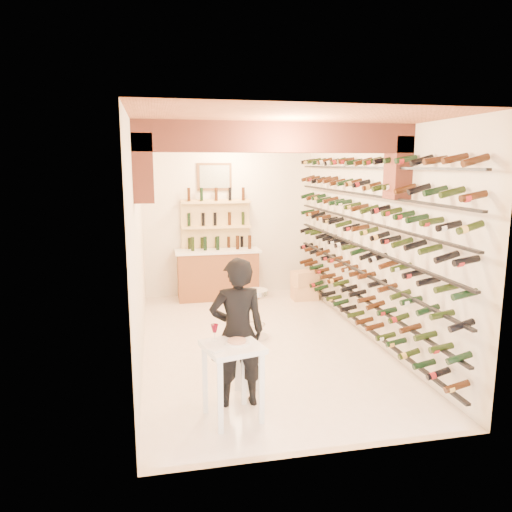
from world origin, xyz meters
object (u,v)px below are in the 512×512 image
Objects in this scene: tasting_table at (232,358)px; crate_lower at (304,292)px; person at (237,332)px; chrome_barstool at (256,310)px; wine_rack at (357,240)px; back_counter at (218,273)px; white_stool at (248,370)px.

tasting_table is 2.01× the size of crate_lower.
person is at bearing -116.97° from crate_lower.
tasting_table reaches higher than chrome_barstool.
wine_rack is at bearing -139.44° from person.
tasting_table is at bearing 70.33° from person.
chrome_barstool is (0.28, -2.43, -0.08)m from back_counter.
wine_rack is 2.79m from white_stool.
tasting_table reaches higher than white_stool.
white_stool is at bearing -92.27° from back_counter.
back_counter is 4.07m from white_stool.
tasting_table is 1.30× the size of chrome_barstool.
wine_rack is 14.62× the size of white_stool.
chrome_barstool is at bearing 58.85° from tasting_table.
wine_rack is 5.65× the size of tasting_table.
person reaches higher than white_stool.
tasting_table is at bearing -136.99° from wine_rack.
white_stool is at bearing 53.81° from tasting_table.
crate_lower is (1.86, 3.60, -0.04)m from white_stool.
wine_rack is at bearing 29.43° from tasting_table.
chrome_barstool is at bearing -83.41° from back_counter.
back_counter is 4.36× the size of white_stool.
back_counter reaches higher than tasting_table.
white_stool is at bearing -113.88° from person.
tasting_table is at bearing -95.59° from back_counter.
back_counter is at bearing 165.23° from crate_lower.
back_counter is (-1.83, 2.65, -1.02)m from wine_rack.
back_counter reaches higher than white_stool.
back_counter is 0.99× the size of person.
person is (-0.36, -4.50, 0.32)m from back_counter.
tasting_table is 2.59× the size of white_stool.
person reaches higher than chrome_barstool.
wine_rack is 1.91m from chrome_barstool.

